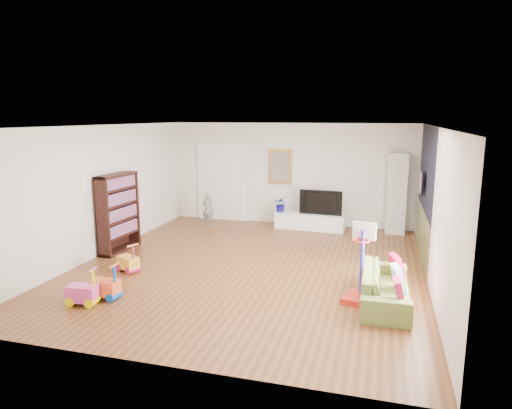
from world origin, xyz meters
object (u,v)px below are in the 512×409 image
(basketball_hoop, at_px, (359,263))
(media_console, at_px, (310,221))
(sofa, at_px, (385,286))
(bookshelf, at_px, (118,213))

(basketball_hoop, bearing_deg, media_console, 121.82)
(media_console, relative_size, sofa, 0.97)
(bookshelf, bearing_deg, basketball_hoop, -12.72)
(bookshelf, height_order, basketball_hoop, bookshelf)
(media_console, bearing_deg, bookshelf, -137.37)
(media_console, xyz_separation_m, bookshelf, (-3.67, -2.99, 0.63))
(media_console, height_order, sofa, sofa)
(media_console, relative_size, bookshelf, 1.06)
(media_console, bearing_deg, basketball_hoop, -68.18)
(bookshelf, xyz_separation_m, basketball_hoop, (5.14, -1.43, -0.21))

